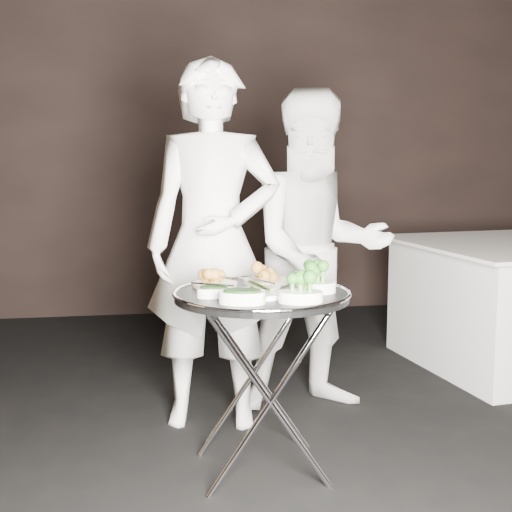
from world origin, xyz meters
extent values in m
cube|color=black|center=(0.00, 0.00, -0.03)|extent=(6.00, 7.00, 0.05)
cube|color=black|center=(0.00, 3.52, 1.50)|extent=(6.00, 0.05, 3.00)
cylinder|color=silver|center=(-0.12, -0.04, 0.39)|extent=(0.54, 0.02, 0.79)
cylinder|color=silver|center=(-0.12, -0.04, 0.39)|extent=(0.54, 0.02, 0.79)
cylinder|color=silver|center=(-0.12, 0.38, 0.39)|extent=(0.54, 0.02, 0.79)
cylinder|color=silver|center=(-0.12, 0.38, 0.39)|extent=(0.54, 0.02, 0.79)
cylinder|color=silver|center=(-0.35, 0.17, 0.76)|extent=(0.02, 0.46, 0.02)
cylinder|color=silver|center=(0.11, 0.17, 0.76)|extent=(0.02, 0.46, 0.02)
cylinder|color=black|center=(-0.12, 0.17, 0.80)|extent=(0.75, 0.75, 0.03)
torus|color=silver|center=(-0.12, 0.17, 0.81)|extent=(0.77, 0.77, 0.02)
cylinder|color=beige|center=(-0.31, 0.35, 0.82)|extent=(0.20, 0.20, 0.02)
cylinder|color=beige|center=(-0.07, 0.39, 0.82)|extent=(0.21, 0.21, 0.02)
cylinder|color=white|center=(0.10, 0.30, 0.84)|extent=(0.13, 0.13, 0.05)
cylinder|color=silver|center=(-0.30, 0.33, 0.86)|extent=(0.14, 0.15, 0.01)
cylinder|color=silver|center=(-0.07, 0.38, 0.86)|extent=(0.06, 0.19, 0.01)
cylinder|color=silver|center=(0.11, 0.30, 0.86)|extent=(0.07, 0.19, 0.01)
cylinder|color=silver|center=(-0.34, 0.12, 0.86)|extent=(0.17, 0.11, 0.01)
cylinder|color=silver|center=(0.10, 0.12, 0.86)|extent=(0.11, 0.17, 0.01)
cylinder|color=silver|center=(-0.12, 0.18, 0.86)|extent=(0.09, 0.18, 0.01)
imported|color=white|center=(-0.27, 0.81, 0.94)|extent=(0.76, 0.57, 1.89)
imported|color=white|center=(0.32, 0.94, 0.88)|extent=(0.90, 0.73, 1.76)
camera|label=1|loc=(-0.65, -2.80, 1.40)|focal=50.00mm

